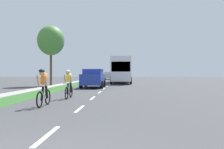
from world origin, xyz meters
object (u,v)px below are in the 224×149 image
object	(u,v)px
bus_white	(121,69)
cyclist_lead	(44,87)
cyclist_trailing	(69,84)
pickup_silver	(109,76)
street_tree_near	(51,41)
suv_blue	(93,78)

from	to	relation	value
bus_white	cyclist_lead	bearing A→B (deg)	-97.30
cyclist_trailing	bus_white	bearing A→B (deg)	82.56
cyclist_trailing	bus_white	size ratio (longest dim) A/B	0.15
cyclist_lead	pickup_silver	size ratio (longest dim) A/B	0.34
street_tree_near	suv_blue	bearing A→B (deg)	-30.04
suv_blue	pickup_silver	xyz separation A→B (m)	(-0.15, 28.49, -0.12)
pickup_silver	suv_blue	bearing A→B (deg)	-89.71
bus_white	pickup_silver	xyz separation A→B (m)	(-2.77, 17.37, -1.15)
cyclist_lead	street_tree_near	xyz separation A→B (m)	(-4.59, 15.95, 4.17)
bus_white	street_tree_near	size ratio (longest dim) A/B	1.75
pickup_silver	street_tree_near	xyz separation A→B (m)	(-4.92, -25.56, 4.15)
pickup_silver	street_tree_near	distance (m)	26.36
cyclist_lead	cyclist_trailing	distance (m)	3.16
bus_white	street_tree_near	xyz separation A→B (m)	(-7.68, -8.19, 3.00)
cyclist_trailing	street_tree_near	size ratio (longest dim) A/B	0.26
cyclist_trailing	bus_white	distance (m)	21.20
suv_blue	cyclist_lead	bearing A→B (deg)	-92.06
cyclist_trailing	pickup_silver	world-z (taller)	pickup_silver
bus_white	pickup_silver	distance (m)	17.63
cyclist_lead	street_tree_near	size ratio (longest dim) A/B	0.26
cyclist_trailing	street_tree_near	distance (m)	14.34
pickup_silver	street_tree_near	size ratio (longest dim) A/B	0.77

